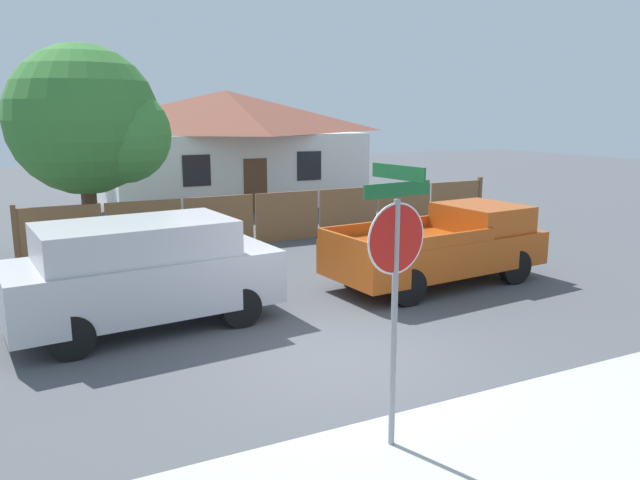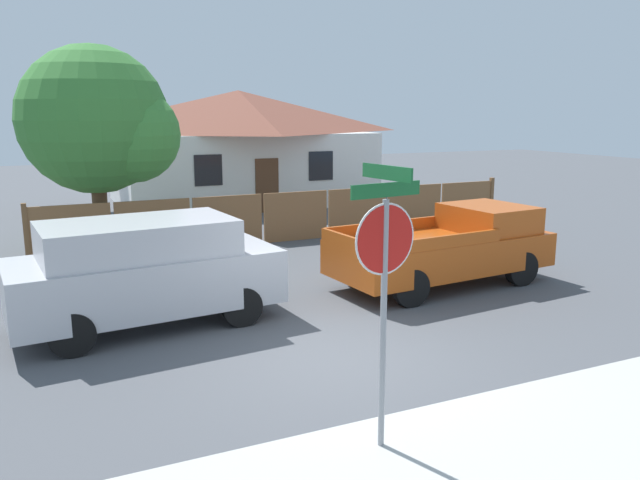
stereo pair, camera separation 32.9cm
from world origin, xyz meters
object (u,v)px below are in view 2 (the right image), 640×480
oak_tree (102,123)px  stop_sign (385,261)px  orange_pickup (449,247)px  house (239,145)px  red_suv (145,270)px

oak_tree → stop_sign: size_ratio=1.72×
orange_pickup → house: bearing=85.6°
orange_pickup → oak_tree: bearing=127.8°
house → orange_pickup: (0.22, -14.20, -1.53)m
orange_pickup → stop_sign: 7.16m
oak_tree → orange_pickup: 9.55m
house → stop_sign: size_ratio=3.34×
oak_tree → orange_pickup: bearing=-46.9°
orange_pickup → stop_sign: size_ratio=1.59×
oak_tree → red_suv: bearing=-91.1°
oak_tree → orange_pickup: oak_tree is taller
orange_pickup → red_suv: bearing=174.9°
house → orange_pickup: 14.28m
house → red_suv: (-6.19, -14.22, -1.34)m
red_suv → orange_pickup: 6.41m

